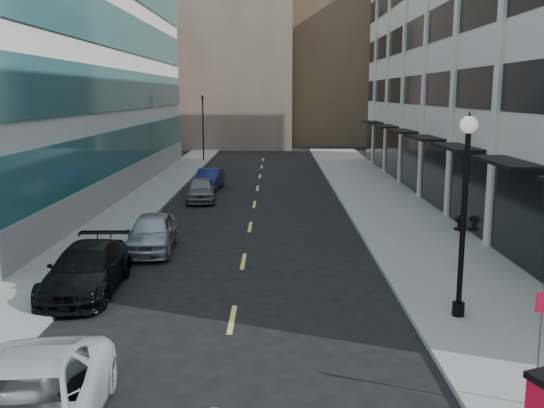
{
  "coord_description": "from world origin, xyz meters",
  "views": [
    {
      "loc": [
        1.23,
        -8.18,
        6.26
      ],
      "look_at": [
        1.1,
        11.91,
        2.6
      ],
      "focal_mm": 40.0,
      "sensor_mm": 36.0,
      "label": 1
    }
  ],
  "objects_px": {
    "sign_post": "(541,329)",
    "car_black_pickup": "(86,270)",
    "car_grey_sedan": "(201,190)",
    "urn_planter": "(460,221)",
    "traffic_signal": "(203,100)",
    "lamppost": "(465,198)",
    "car_blue_sedan": "(209,179)",
    "car_silver_sedan": "(152,233)"
  },
  "relations": [
    {
      "from": "sign_post",
      "to": "car_black_pickup",
      "type": "bearing_deg",
      "value": 155.13
    },
    {
      "from": "car_grey_sedan",
      "to": "urn_planter",
      "type": "relative_size",
      "value": 5.99
    },
    {
      "from": "traffic_signal",
      "to": "lamppost",
      "type": "relative_size",
      "value": 1.23
    },
    {
      "from": "car_black_pickup",
      "to": "lamppost",
      "type": "distance_m",
      "value": 11.71
    },
    {
      "from": "car_grey_sedan",
      "to": "car_black_pickup",
      "type": "bearing_deg",
      "value": -101.28
    },
    {
      "from": "car_blue_sedan",
      "to": "urn_planter",
      "type": "height_order",
      "value": "car_blue_sedan"
    },
    {
      "from": "traffic_signal",
      "to": "car_blue_sedan",
      "type": "distance_m",
      "value": 17.41
    },
    {
      "from": "traffic_signal",
      "to": "sign_post",
      "type": "bearing_deg",
      "value": -75.19
    },
    {
      "from": "car_black_pickup",
      "to": "car_blue_sedan",
      "type": "relative_size",
      "value": 1.25
    },
    {
      "from": "car_silver_sedan",
      "to": "urn_planter",
      "type": "bearing_deg",
      "value": 10.13
    },
    {
      "from": "traffic_signal",
      "to": "car_black_pickup",
      "type": "height_order",
      "value": "traffic_signal"
    },
    {
      "from": "car_black_pickup",
      "to": "sign_post",
      "type": "height_order",
      "value": "sign_post"
    },
    {
      "from": "car_black_pickup",
      "to": "car_silver_sedan",
      "type": "bearing_deg",
      "value": 76.93
    },
    {
      "from": "lamppost",
      "to": "traffic_signal",
      "type": "bearing_deg",
      "value": 106.46
    },
    {
      "from": "car_grey_sedan",
      "to": "lamppost",
      "type": "xyz_separation_m",
      "value": [
        9.53,
        -19.05,
        2.77
      ]
    },
    {
      "from": "car_black_pickup",
      "to": "car_silver_sedan",
      "type": "height_order",
      "value": "car_silver_sedan"
    },
    {
      "from": "sign_post",
      "to": "urn_planter",
      "type": "xyz_separation_m",
      "value": [
        3.2,
        15.74,
        -1.19
      ]
    },
    {
      "from": "car_blue_sedan",
      "to": "urn_planter",
      "type": "xyz_separation_m",
      "value": [
        12.8,
        -12.76,
        -0.11
      ]
    },
    {
      "from": "lamppost",
      "to": "urn_planter",
      "type": "xyz_separation_m",
      "value": [
        3.27,
        10.78,
        -2.91
      ]
    },
    {
      "from": "car_silver_sedan",
      "to": "lamppost",
      "type": "bearing_deg",
      "value": -40.28
    },
    {
      "from": "sign_post",
      "to": "traffic_signal",
      "type": "bearing_deg",
      "value": 113.21
    },
    {
      "from": "car_grey_sedan",
      "to": "urn_planter",
      "type": "distance_m",
      "value": 15.24
    },
    {
      "from": "lamppost",
      "to": "car_silver_sedan",
      "type": "bearing_deg",
      "value": 143.16
    },
    {
      "from": "car_grey_sedan",
      "to": "sign_post",
      "type": "xyz_separation_m",
      "value": [
        9.6,
        -24.01,
        1.06
      ]
    },
    {
      "from": "car_silver_sedan",
      "to": "sign_post",
      "type": "height_order",
      "value": "sign_post"
    },
    {
      "from": "car_grey_sedan",
      "to": "sign_post",
      "type": "bearing_deg",
      "value": -73.99
    },
    {
      "from": "traffic_signal",
      "to": "lamppost",
      "type": "height_order",
      "value": "traffic_signal"
    },
    {
      "from": "car_silver_sedan",
      "to": "sign_post",
      "type": "distance_m",
      "value": 16.15
    },
    {
      "from": "car_black_pickup",
      "to": "car_blue_sedan",
      "type": "distance_m",
      "value": 21.21
    },
    {
      "from": "traffic_signal",
      "to": "car_black_pickup",
      "type": "xyz_separation_m",
      "value": [
        0.7,
        -37.66,
        -4.97
      ]
    },
    {
      "from": "traffic_signal",
      "to": "car_silver_sedan",
      "type": "bearing_deg",
      "value": -86.93
    },
    {
      "from": "car_blue_sedan",
      "to": "sign_post",
      "type": "height_order",
      "value": "sign_post"
    },
    {
      "from": "car_blue_sedan",
      "to": "sign_post",
      "type": "distance_m",
      "value": 30.1
    },
    {
      "from": "car_grey_sedan",
      "to": "lamppost",
      "type": "distance_m",
      "value": 21.48
    },
    {
      "from": "sign_post",
      "to": "car_silver_sedan",
      "type": "bearing_deg",
      "value": 137.45
    },
    {
      "from": "lamppost",
      "to": "sign_post",
      "type": "bearing_deg",
      "value": -89.23
    },
    {
      "from": "car_black_pickup",
      "to": "car_silver_sedan",
      "type": "distance_m",
      "value": 5.27
    },
    {
      "from": "car_grey_sedan",
      "to": "sign_post",
      "type": "relative_size",
      "value": 1.65
    },
    {
      "from": "car_blue_sedan",
      "to": "car_black_pickup",
      "type": "bearing_deg",
      "value": -89.96
    },
    {
      "from": "lamppost",
      "to": "car_blue_sedan",
      "type": "bearing_deg",
      "value": 112.04
    },
    {
      "from": "car_grey_sedan",
      "to": "traffic_signal",
      "type": "bearing_deg",
      "value": 90.46
    },
    {
      "from": "car_silver_sedan",
      "to": "sign_post",
      "type": "xyz_separation_m",
      "value": [
        10.15,
        -12.52,
        1.0
      ]
    }
  ]
}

